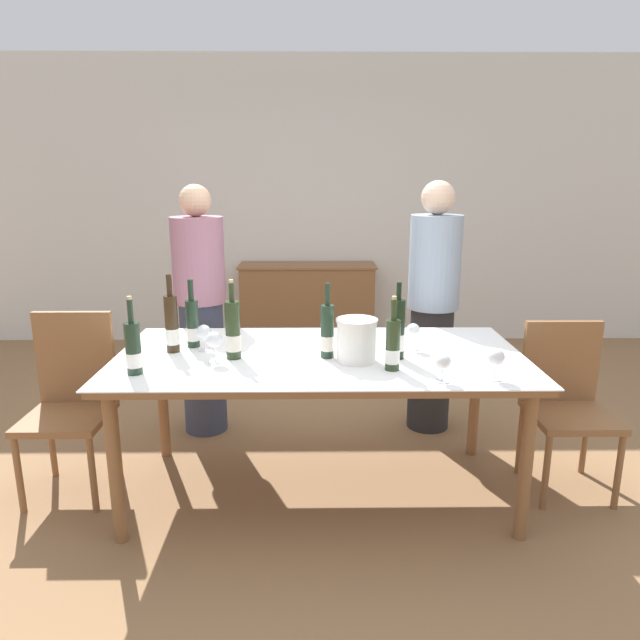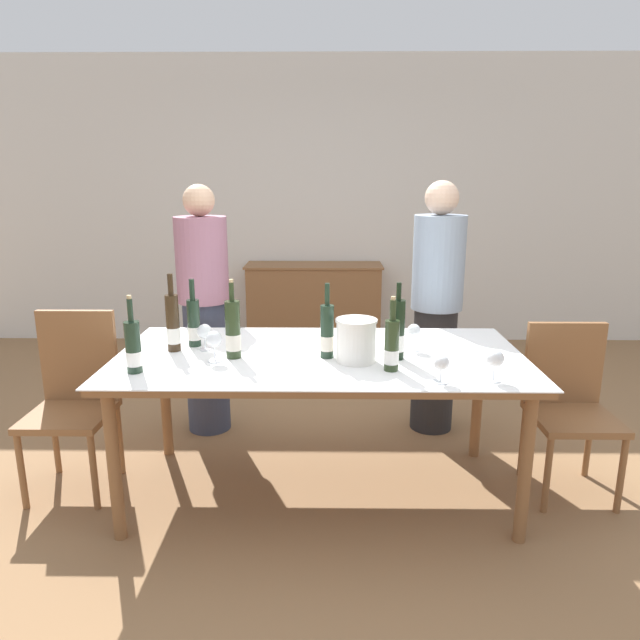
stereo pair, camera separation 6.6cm
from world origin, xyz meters
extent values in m
plane|color=olive|center=(0.00, 0.00, 0.00)|extent=(12.00, 12.00, 0.00)
cube|color=silver|center=(0.00, 3.04, 1.40)|extent=(8.00, 0.10, 2.80)
cube|color=brown|center=(-0.09, 2.75, 0.41)|extent=(1.29, 0.44, 0.81)
cube|color=brown|center=(-0.09, 2.75, 0.82)|extent=(1.33, 0.46, 0.02)
cylinder|color=brown|center=(-0.94, -0.43, 0.37)|extent=(0.06, 0.06, 0.74)
cylinder|color=brown|center=(0.94, -0.43, 0.37)|extent=(0.06, 0.06, 0.74)
cylinder|color=brown|center=(-0.94, 0.43, 0.37)|extent=(0.06, 0.06, 0.74)
cylinder|color=brown|center=(0.94, 0.43, 0.37)|extent=(0.06, 0.06, 0.74)
cube|color=brown|center=(0.00, 0.00, 0.76)|extent=(2.04, 1.01, 0.04)
cube|color=white|center=(0.00, 0.00, 0.78)|extent=(2.07, 1.04, 0.01)
cylinder|color=white|center=(0.18, -0.11, 0.89)|extent=(0.19, 0.19, 0.21)
cylinder|color=white|center=(0.18, -0.11, 0.99)|extent=(0.20, 0.20, 0.01)
cylinder|color=#28381E|center=(-0.43, -0.06, 0.93)|extent=(0.08, 0.08, 0.29)
cylinder|color=silver|center=(-0.43, -0.06, 0.86)|extent=(0.08, 0.08, 0.08)
cylinder|color=#28381E|center=(-0.43, -0.06, 1.12)|extent=(0.02, 0.02, 0.09)
cylinder|color=tan|center=(-0.43, -0.06, 1.17)|extent=(0.02, 0.02, 0.02)
cylinder|color=black|center=(0.38, -0.07, 0.93)|extent=(0.07, 0.07, 0.30)
cylinder|color=white|center=(0.38, -0.07, 0.87)|extent=(0.07, 0.07, 0.08)
cylinder|color=black|center=(0.38, -0.07, 1.12)|extent=(0.02, 0.02, 0.09)
cylinder|color=#332314|center=(-0.76, 0.05, 0.93)|extent=(0.07, 0.07, 0.30)
cylinder|color=white|center=(-0.76, 0.05, 0.86)|extent=(0.07, 0.07, 0.08)
cylinder|color=#332314|center=(-0.76, 0.05, 1.13)|extent=(0.03, 0.03, 0.11)
cylinder|color=#1E3323|center=(-0.67, 0.14, 0.91)|extent=(0.07, 0.07, 0.25)
cylinder|color=white|center=(-0.67, 0.14, 0.85)|extent=(0.07, 0.07, 0.07)
cylinder|color=#1E3323|center=(-0.67, 0.14, 1.09)|extent=(0.03, 0.03, 0.11)
cylinder|color=#1E3323|center=(-0.86, -0.29, 0.90)|extent=(0.07, 0.07, 0.24)
cylinder|color=white|center=(-0.86, -0.29, 0.85)|extent=(0.07, 0.07, 0.07)
cylinder|color=#1E3323|center=(-0.86, -0.29, 1.08)|extent=(0.02, 0.02, 0.11)
cylinder|color=tan|center=(-0.86, -0.29, 1.14)|extent=(0.02, 0.02, 0.02)
cylinder|color=#28381E|center=(0.34, -0.25, 0.90)|extent=(0.07, 0.07, 0.24)
cylinder|color=white|center=(0.34, -0.25, 0.85)|extent=(0.07, 0.07, 0.07)
cylinder|color=#28381E|center=(0.34, -0.25, 1.07)|extent=(0.03, 0.03, 0.10)
cylinder|color=tan|center=(0.34, -0.25, 1.13)|extent=(0.02, 0.02, 0.02)
cylinder|color=#1E3323|center=(0.04, -0.05, 0.92)|extent=(0.07, 0.07, 0.27)
cylinder|color=silver|center=(0.04, -0.05, 0.86)|extent=(0.07, 0.07, 0.07)
cylinder|color=#1E3323|center=(0.04, -0.05, 1.10)|extent=(0.02, 0.02, 0.11)
cylinder|color=white|center=(-0.60, 0.07, 0.78)|extent=(0.07, 0.07, 0.00)
cylinder|color=white|center=(-0.60, 0.07, 0.82)|extent=(0.01, 0.01, 0.07)
sphere|color=white|center=(-0.60, 0.07, 0.88)|extent=(0.08, 0.08, 0.08)
cylinder|color=white|center=(0.78, -0.38, 0.78)|extent=(0.07, 0.07, 0.00)
cylinder|color=white|center=(0.78, -0.38, 0.82)|extent=(0.01, 0.01, 0.07)
sphere|color=white|center=(0.78, -0.38, 0.88)|extent=(0.08, 0.08, 0.08)
cylinder|color=white|center=(0.49, 0.08, 0.78)|extent=(0.07, 0.07, 0.00)
cylinder|color=white|center=(0.49, 0.08, 0.82)|extent=(0.01, 0.01, 0.08)
sphere|color=white|center=(0.49, 0.08, 0.89)|extent=(0.07, 0.07, 0.07)
cylinder|color=white|center=(0.54, -0.41, 0.78)|extent=(0.07, 0.07, 0.00)
cylinder|color=white|center=(0.54, -0.41, 0.82)|extent=(0.01, 0.01, 0.06)
sphere|color=white|center=(0.54, -0.41, 0.87)|extent=(0.07, 0.07, 0.07)
cylinder|color=white|center=(-0.51, -0.13, 0.78)|extent=(0.07, 0.07, 0.00)
cylinder|color=white|center=(-0.51, -0.13, 0.83)|extent=(0.01, 0.01, 0.08)
sphere|color=white|center=(-0.51, -0.13, 0.90)|extent=(0.08, 0.08, 0.08)
cylinder|color=brown|center=(-1.52, -0.18, 0.21)|extent=(0.03, 0.03, 0.42)
cylinder|color=brown|center=(-1.15, -0.18, 0.21)|extent=(0.03, 0.03, 0.42)
cylinder|color=brown|center=(-1.52, 0.18, 0.21)|extent=(0.03, 0.03, 0.42)
cylinder|color=brown|center=(-1.15, 0.18, 0.21)|extent=(0.03, 0.03, 0.42)
cube|color=brown|center=(-1.33, 0.00, 0.43)|extent=(0.42, 0.42, 0.04)
cube|color=brown|center=(-1.33, 0.19, 0.71)|extent=(0.42, 0.04, 0.51)
cylinder|color=brown|center=(1.15, -0.18, 0.21)|extent=(0.03, 0.03, 0.41)
cylinder|color=brown|center=(1.52, -0.18, 0.21)|extent=(0.03, 0.03, 0.41)
cylinder|color=brown|center=(1.15, 0.18, 0.21)|extent=(0.03, 0.03, 0.41)
cylinder|color=brown|center=(1.52, 0.18, 0.21)|extent=(0.03, 0.03, 0.41)
cube|color=brown|center=(1.33, 0.00, 0.43)|extent=(0.42, 0.42, 0.04)
cube|color=brown|center=(1.33, 0.19, 0.68)|extent=(0.42, 0.04, 0.45)
cylinder|color=#383F56|center=(-0.76, 0.80, 0.44)|extent=(0.28, 0.28, 0.88)
cylinder|color=#9E667A|center=(-0.76, 0.80, 1.15)|extent=(0.33, 0.33, 0.54)
sphere|color=#DBAD89|center=(-0.76, 0.80, 1.52)|extent=(0.20, 0.20, 0.20)
cylinder|color=#262628|center=(0.75, 0.83, 0.42)|extent=(0.28, 0.28, 0.83)
cylinder|color=#8C9EB2|center=(0.75, 0.83, 1.13)|extent=(0.33, 0.33, 0.60)
sphere|color=beige|center=(0.75, 0.83, 1.54)|extent=(0.21, 0.21, 0.21)
camera|label=1|loc=(-0.03, -2.79, 1.66)|focal=32.00mm
camera|label=2|loc=(0.03, -2.79, 1.66)|focal=32.00mm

